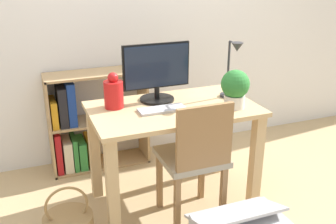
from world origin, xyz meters
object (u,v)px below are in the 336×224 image
(desk_lamp, at_px, (233,65))
(chair, at_px, (195,156))
(monitor, at_px, (157,70))
(vase, at_px, (114,93))
(potted_plant, at_px, (235,87))
(bookshelf, at_px, (81,128))
(keyboard, at_px, (162,109))

(desk_lamp, height_order, chair, desk_lamp)
(monitor, relative_size, vase, 1.97)
(desk_lamp, distance_m, potted_plant, 0.20)
(potted_plant, relative_size, bookshelf, 0.31)
(keyboard, relative_size, potted_plant, 1.22)
(desk_lamp, distance_m, chair, 0.68)
(keyboard, xyz_separation_m, potted_plant, (0.46, -0.11, 0.13))
(vase, bearing_deg, desk_lamp, -9.10)
(bookshelf, bearing_deg, chair, -60.64)
(monitor, relative_size, desk_lamp, 1.16)
(keyboard, bearing_deg, chair, -57.83)
(vase, xyz_separation_m, chair, (0.42, -0.39, -0.35))
(monitor, distance_m, desk_lamp, 0.52)
(vase, height_order, desk_lamp, desk_lamp)
(potted_plant, bearing_deg, vase, 159.04)
(monitor, xyz_separation_m, bookshelf, (-0.46, 0.57, -0.59))
(potted_plant, distance_m, bookshelf, 1.36)
(potted_plant, height_order, chair, potted_plant)
(monitor, xyz_separation_m, keyboard, (-0.04, -0.21, -0.21))
(keyboard, height_order, chair, chair)
(keyboard, xyz_separation_m, chair, (0.14, -0.22, -0.26))
(monitor, xyz_separation_m, vase, (-0.31, -0.04, -0.11))
(chair, distance_m, bookshelf, 1.15)
(keyboard, distance_m, vase, 0.34)
(keyboard, distance_m, desk_lamp, 0.58)
(bookshelf, bearing_deg, vase, -76.50)
(monitor, xyz_separation_m, potted_plant, (0.43, -0.32, -0.07))
(chair, bearing_deg, potted_plant, 25.82)
(vase, distance_m, potted_plant, 0.79)
(monitor, relative_size, keyboard, 1.52)
(potted_plant, xyz_separation_m, bookshelf, (-0.89, 0.89, -0.51))
(potted_plant, bearing_deg, bookshelf, 134.85)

